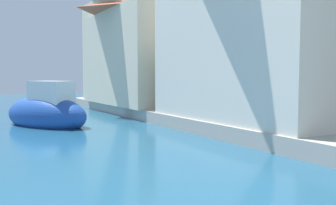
# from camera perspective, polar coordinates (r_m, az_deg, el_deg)

# --- Properties ---
(moored_boat_2) EXTENTS (3.58, 4.58, 2.19)m
(moored_boat_2) POSITION_cam_1_polar(r_m,az_deg,el_deg) (15.87, -18.23, -1.47)
(moored_boat_2) COLOR #1E479E
(moored_boat_2) RESTS_ON ground
(waterfront_building_main) EXTENTS (6.19, 7.99, 7.30)m
(waterfront_building_main) POSITION_cam_1_polar(r_m,az_deg,el_deg) (14.37, 15.97, 12.65)
(waterfront_building_main) COLOR silver
(waterfront_building_main) RESTS_ON quay_promenade
(waterfront_building_annex) EXTENTS (6.79, 8.37, 6.18)m
(waterfront_building_annex) POSITION_cam_1_polar(r_m,az_deg,el_deg) (21.44, -1.34, 8.42)
(waterfront_building_annex) COLOR beige
(waterfront_building_annex) RESTS_ON quay_promenade
(waterfront_building_far) EXTENTS (6.12, 9.48, 7.13)m
(waterfront_building_far) POSITION_cam_1_polar(r_m,az_deg,el_deg) (22.29, -2.47, 9.46)
(waterfront_building_far) COLOR beige
(waterfront_building_far) RESTS_ON quay_promenade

